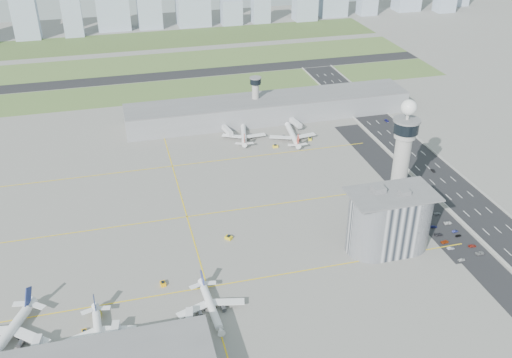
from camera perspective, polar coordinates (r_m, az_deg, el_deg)
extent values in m
plane|color=gray|center=(293.37, 1.76, -5.81)|extent=(1000.00, 1000.00, 0.00)
cube|color=#486630|center=(487.25, -8.11, 8.83)|extent=(480.00, 50.00, 0.08)
cube|color=#506C33|center=(557.82, -9.16, 11.42)|extent=(480.00, 60.00, 0.08)
cube|color=#415D2C|center=(634.22, -10.04, 13.54)|extent=(480.00, 70.00, 0.08)
cube|color=black|center=(521.91, -8.66, 10.20)|extent=(480.00, 22.00, 0.10)
cube|color=black|center=(339.61, 20.74, -2.57)|extent=(28.00, 500.00, 0.10)
cube|color=#9E9E99|center=(331.92, 18.76, -2.85)|extent=(0.60, 500.00, 1.20)
cube|color=#9E9E99|center=(347.16, 22.66, -2.14)|extent=(0.60, 500.00, 1.20)
cube|color=black|center=(319.75, 17.99, -4.14)|extent=(18.00, 260.00, 0.08)
cube|color=black|center=(310.62, 18.80, -5.37)|extent=(20.00, 44.00, 0.10)
cube|color=yellow|center=(263.11, -4.90, -10.73)|extent=(260.00, 0.60, 0.01)
cube|color=yellow|center=(311.02, -6.92, -3.77)|extent=(260.00, 0.60, 0.01)
cube|color=yellow|center=(362.54, -8.36, 1.27)|extent=(260.00, 0.60, 0.01)
cube|color=yellow|center=(311.02, -6.92, -3.77)|extent=(0.60, 260.00, 0.01)
cylinder|color=#ADAAA5|center=(312.23, 14.19, 0.74)|extent=(8.40, 8.40, 48.00)
cylinder|color=#ADAAA5|center=(302.62, 14.69, 4.40)|extent=(11.00, 11.00, 4.00)
cylinder|color=black|center=(301.01, 14.78, 5.09)|extent=(13.00, 13.00, 6.00)
cylinder|color=slate|center=(299.64, 14.87, 5.70)|extent=(14.00, 14.00, 1.00)
cylinder|color=#ADAAA5|center=(298.68, 14.93, 6.13)|extent=(1.60, 1.60, 5.00)
sphere|color=white|center=(297.00, 15.04, 6.93)|extent=(8.00, 8.00, 8.00)
cylinder|color=#ADAAA5|center=(421.74, -0.05, 7.85)|extent=(5.00, 5.00, 28.00)
cylinder|color=black|center=(416.45, -0.05, 9.77)|extent=(8.00, 8.00, 4.00)
cylinder|color=slate|center=(415.61, -0.05, 10.09)|extent=(8.60, 8.60, 0.80)
cube|color=#B2B2B7|center=(285.62, 13.16, -4.13)|extent=(18.00, 24.00, 30.00)
cylinder|color=#B2B2B7|center=(281.90, 11.52, -4.41)|extent=(24.00, 24.00, 30.00)
cylinder|color=#B2B2B7|center=(289.57, 14.75, -3.85)|extent=(24.00, 24.00, 30.00)
cube|color=slate|center=(277.60, 13.51, -1.48)|extent=(42.00, 24.00, 0.80)
cube|color=slate|center=(276.49, 12.17, -1.05)|extent=(6.00, 5.00, 3.00)
cube|color=slate|center=(277.71, 14.64, -1.31)|extent=(5.00, 4.00, 2.40)
cube|color=gray|center=(424.87, 1.33, 7.06)|extent=(210.00, 32.00, 15.00)
cube|color=slate|center=(421.92, 1.34, 8.05)|extent=(210.00, 32.00, 0.80)
imported|color=silver|center=(294.25, 19.88, -7.58)|extent=(3.75, 1.86, 1.23)
imported|color=#989CAA|center=(300.39, 18.90, -6.56)|extent=(3.80, 1.51, 1.23)
imported|color=#AA370E|center=(304.07, 18.36, -5.98)|extent=(4.54, 2.56, 1.20)
imported|color=#2A292F|center=(308.59, 17.80, -5.30)|extent=(4.52, 2.16, 1.27)
imported|color=navy|center=(314.06, 17.35, -4.56)|extent=(3.78, 1.98, 1.23)
imported|color=#BABBC5|center=(320.85, 16.49, -3.64)|extent=(3.56, 1.34, 1.16)
imported|color=gray|center=(301.77, 21.48, -6.91)|extent=(4.51, 2.09, 1.25)
imported|color=maroon|center=(305.70, 20.82, -6.26)|extent=(4.23, 1.99, 1.19)
imported|color=black|center=(311.13, 19.58, -5.34)|extent=(3.45, 1.78, 1.12)
imported|color=navy|center=(313.95, 19.29, -4.95)|extent=(3.43, 1.48, 1.10)
imported|color=white|center=(319.42, 18.64, -4.18)|extent=(4.42, 2.27, 1.19)
imported|color=gray|center=(325.82, 17.70, -3.31)|extent=(3.99, 1.81, 1.13)
imported|color=black|center=(369.01, 17.30, 0.81)|extent=(1.60, 3.93, 1.27)
imported|color=navy|center=(432.39, 12.94, 5.72)|extent=(2.24, 4.63, 1.27)
imported|color=gray|center=(477.93, 8.09, 8.48)|extent=(1.46, 3.40, 1.14)
cube|color=#9EADC1|center=(667.76, -22.24, 15.64)|extent=(25.49, 20.39, 66.89)
cube|color=#9EADC1|center=(664.32, -17.92, 15.34)|extent=(20.04, 16.03, 45.20)
cube|color=#9EADC1|center=(680.44, -14.24, 16.85)|extent=(35.76, 28.61, 61.22)
cube|color=#9EADC1|center=(686.20, -2.48, 16.34)|extent=(23.01, 18.41, 27.75)
cube|color=#9EADC1|center=(692.78, 0.47, 16.96)|extent=(20.22, 16.18, 38.97)
cube|color=#9EADC1|center=(705.84, 4.95, 17.43)|extent=(26.14, 20.92, 46.89)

